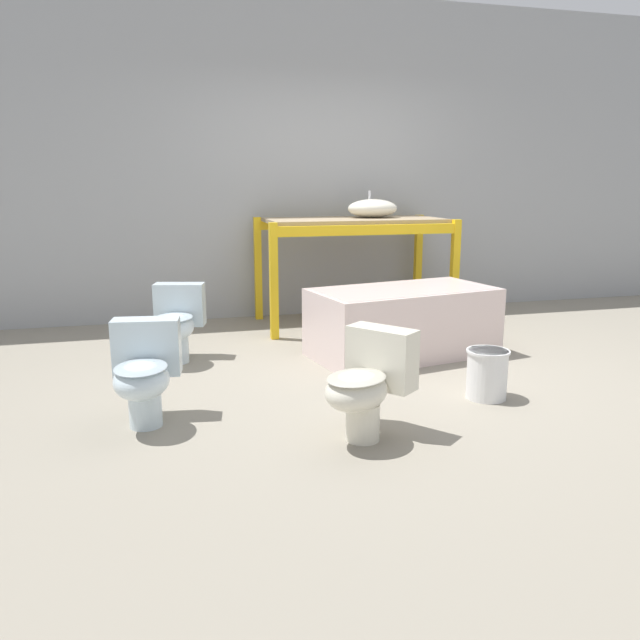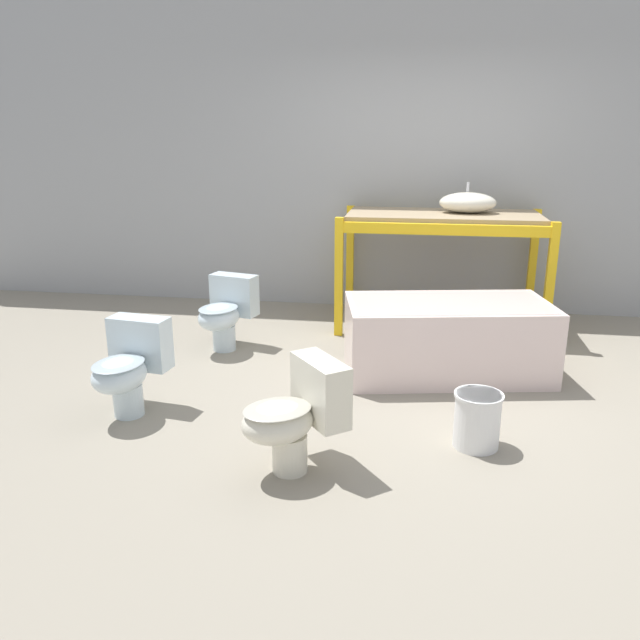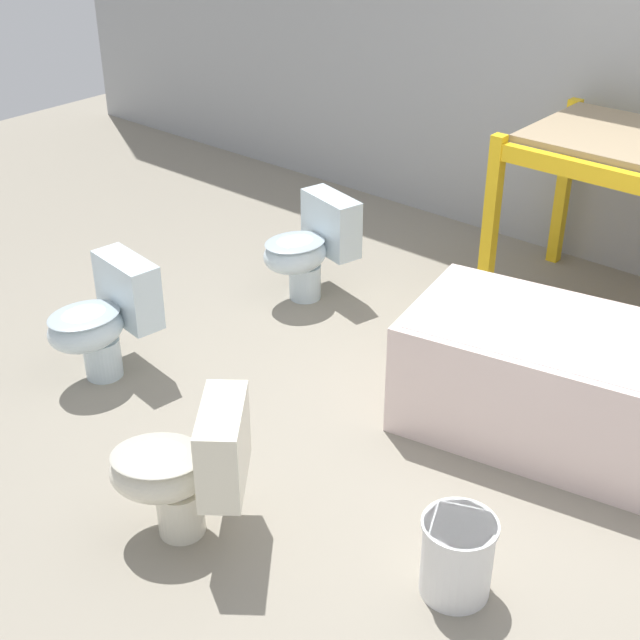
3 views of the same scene
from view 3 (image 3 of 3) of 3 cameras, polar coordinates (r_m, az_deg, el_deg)
The scene contains 6 objects.
ground_plane at distance 4.16m, azimuth 10.49°, elevation -7.72°, with size 12.00×12.00×0.00m, color gray.
bathtub_main at distance 4.10m, azimuth 15.73°, elevation -3.60°, with size 1.57×1.00×0.55m.
toilet_near at distance 3.48m, azimuth -8.60°, elevation -9.23°, with size 0.63×0.60×0.60m.
toilet_far at distance 5.15m, azimuth -0.65°, elevation 4.79°, with size 0.47×0.60×0.60m.
toilet_extra at distance 4.53m, azimuth -13.67°, elevation 0.19°, with size 0.42×0.57×0.60m.
bucket_white at distance 3.35m, azimuth 8.77°, elevation -14.66°, with size 0.28×0.28×0.32m.
Camera 3 is at (1.53, -2.96, 2.50)m, focal length 50.00 mm.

